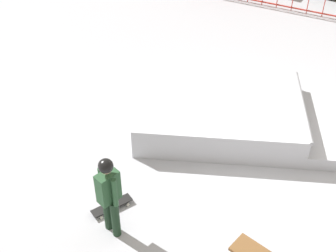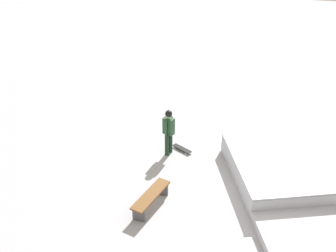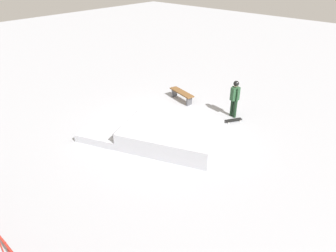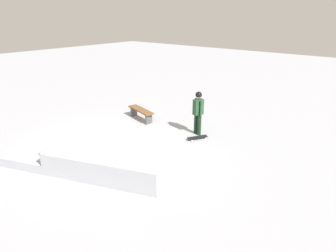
# 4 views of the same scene
# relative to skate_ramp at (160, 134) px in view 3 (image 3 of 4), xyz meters

# --- Properties ---
(ground_plane) EXTENTS (60.00, 60.00, 0.00)m
(ground_plane) POSITION_rel_skate_ramp_xyz_m (0.71, -0.81, -0.32)
(ground_plane) COLOR #A8AAB2
(skate_ramp) EXTENTS (5.97, 4.38, 0.74)m
(skate_ramp) POSITION_rel_skate_ramp_xyz_m (0.00, 0.00, 0.00)
(skate_ramp) COLOR #B0B3BB
(skate_ramp) RESTS_ON ground
(skater) EXTENTS (0.42, 0.43, 1.73)m
(skater) POSITION_rel_skate_ramp_xyz_m (-1.00, -3.83, 0.69)
(skater) COLOR black
(skater) RESTS_ON ground
(skateboard) EXTENTS (0.57, 0.79, 0.09)m
(skateboard) POSITION_rel_skate_ramp_xyz_m (-1.29, -3.40, -0.24)
(skateboard) COLOR black
(skateboard) RESTS_ON ground
(park_bench) EXTENTS (1.65, 0.80, 0.48)m
(park_bench) POSITION_rel_skate_ramp_xyz_m (1.90, -3.61, 0.04)
(park_bench) COLOR brown
(park_bench) RESTS_ON ground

